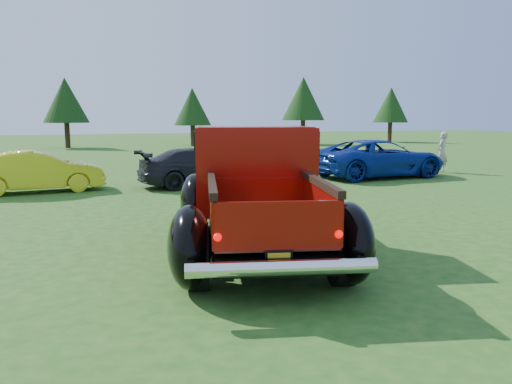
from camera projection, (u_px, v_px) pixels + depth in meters
ground at (233, 253)px, 8.26m from camera, size 120.00×120.00×0.00m
tree_mid_left at (65, 100)px, 35.62m from camera, size 3.20×3.20×5.00m
tree_mid_right at (192, 107)px, 37.74m from camera, size 2.82×2.82×4.40m
tree_east at (303, 99)px, 40.17m from camera, size 3.46×3.46×5.40m
tree_far_east at (391, 105)px, 44.15m from camera, size 3.07×3.07×4.80m
pickup_truck at (254, 190)px, 8.66m from camera, size 3.68×5.91×2.07m
show_car_yellow at (38, 172)px, 14.85m from camera, size 3.87×1.70×1.24m
show_car_grey at (204, 167)px, 16.23m from camera, size 4.37×2.10×1.23m
show_car_blue at (379, 158)px, 18.53m from camera, size 5.18×2.64×1.40m
spectator at (442, 152)px, 20.09m from camera, size 0.71×0.63×1.64m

